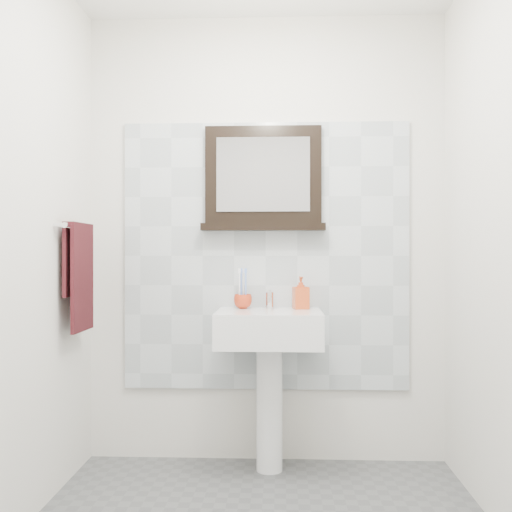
% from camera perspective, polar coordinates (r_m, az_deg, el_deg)
% --- Properties ---
extents(back_wall, '(2.00, 0.01, 2.50)m').
position_cam_1_polar(back_wall, '(3.38, 0.93, 1.72)').
color(back_wall, silver).
rests_on(back_wall, ground).
extents(front_wall, '(2.00, 0.01, 2.50)m').
position_cam_1_polar(front_wall, '(1.19, -1.82, 4.65)').
color(front_wall, silver).
rests_on(front_wall, ground).
extents(left_wall, '(0.01, 2.20, 2.50)m').
position_cam_1_polar(left_wall, '(2.53, -23.08, 2.24)').
color(left_wall, silver).
rests_on(left_wall, ground).
extents(splashback, '(1.60, 0.02, 1.50)m').
position_cam_1_polar(splashback, '(3.37, 0.93, 0.02)').
color(splashback, '#B6C0C5').
rests_on(splashback, back_wall).
extents(pedestal_sink, '(0.55, 0.44, 0.96)m').
position_cam_1_polar(pedestal_sink, '(3.19, 1.27, -8.52)').
color(pedestal_sink, white).
rests_on(pedestal_sink, ground).
extents(toothbrush_cup, '(0.11, 0.11, 0.08)m').
position_cam_1_polar(toothbrush_cup, '(3.30, -1.26, -4.34)').
color(toothbrush_cup, red).
rests_on(toothbrush_cup, pedestal_sink).
extents(toothbrushes, '(0.05, 0.04, 0.21)m').
position_cam_1_polar(toothbrushes, '(3.30, -1.31, -2.88)').
color(toothbrushes, white).
rests_on(toothbrushes, toothbrush_cup).
extents(soap_dispenser, '(0.10, 0.10, 0.18)m').
position_cam_1_polar(soap_dispenser, '(3.28, 4.29, -3.50)').
color(soap_dispenser, red).
rests_on(soap_dispenser, pedestal_sink).
extents(framed_mirror, '(0.69, 0.11, 0.58)m').
position_cam_1_polar(framed_mirror, '(3.37, 0.69, 7.15)').
color(framed_mirror, black).
rests_on(framed_mirror, back_wall).
extents(towel_bar, '(0.07, 0.40, 0.03)m').
position_cam_1_polar(towel_bar, '(3.18, -16.61, 2.67)').
color(towel_bar, silver).
rests_on(towel_bar, left_wall).
extents(hand_towel, '(0.06, 0.30, 0.55)m').
position_cam_1_polar(hand_towel, '(3.18, -16.49, -1.12)').
color(hand_towel, black).
rests_on(hand_towel, towel_bar).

